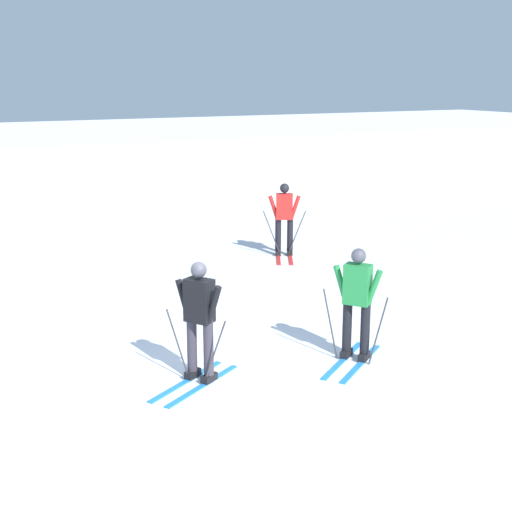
{
  "coord_description": "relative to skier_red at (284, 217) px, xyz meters",
  "views": [
    {
      "loc": [
        -3.92,
        -8.78,
        4.15
      ],
      "look_at": [
        2.01,
        2.71,
        0.9
      ],
      "focal_mm": 50.73,
      "sensor_mm": 36.0,
      "label": 1
    }
  ],
  "objects": [
    {
      "name": "skier_green",
      "position": [
        -2.23,
        -6.1,
        0.0
      ],
      "size": [
        1.51,
        1.24,
        1.71
      ],
      "color": "#237AC6",
      "rests_on": "ground"
    },
    {
      "name": "skier_black",
      "position": [
        -4.59,
        -5.75,
        -0.0
      ],
      "size": [
        1.56,
        1.15,
        1.71
      ],
      "color": "#237AC6",
      "rests_on": "ground"
    },
    {
      "name": "ground_plane",
      "position": [
        -4.28,
        -5.65,
        -0.92
      ],
      "size": [
        120.0,
        120.0,
        0.0
      ],
      "primitive_type": "plane",
      "color": "silver"
    },
    {
      "name": "skier_red",
      "position": [
        0.0,
        0.0,
        0.0
      ],
      "size": [
        1.07,
        1.59,
        1.71
      ],
      "color": "red",
      "rests_on": "ground"
    }
  ]
}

